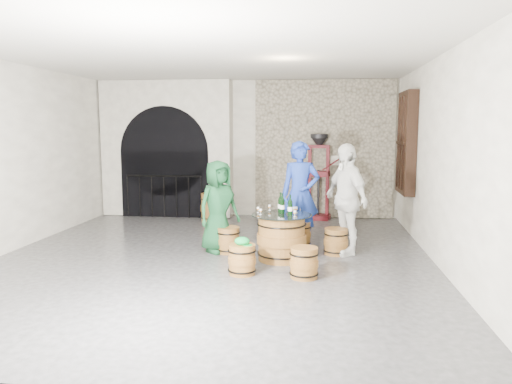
# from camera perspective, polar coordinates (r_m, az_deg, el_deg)

# --- Properties ---
(ground) EXTENTS (8.00, 8.00, 0.00)m
(ground) POSITION_cam_1_polar(r_m,az_deg,el_deg) (7.92, -5.15, -7.80)
(ground) COLOR #2D2D2F
(ground) RESTS_ON ground
(wall_back) EXTENTS (8.00, 0.00, 8.00)m
(wall_back) POSITION_cam_1_polar(r_m,az_deg,el_deg) (11.59, -0.98, 5.11)
(wall_back) COLOR silver
(wall_back) RESTS_ON ground
(wall_front) EXTENTS (8.00, 0.00, 8.00)m
(wall_front) POSITION_cam_1_polar(r_m,az_deg,el_deg) (3.87, -18.24, -0.13)
(wall_front) COLOR silver
(wall_front) RESTS_ON ground
(wall_left) EXTENTS (0.00, 8.00, 8.00)m
(wall_left) POSITION_cam_1_polar(r_m,az_deg,el_deg) (9.08, -27.43, 3.60)
(wall_left) COLOR silver
(wall_left) RESTS_ON ground
(wall_right) EXTENTS (0.00, 8.00, 8.00)m
(wall_right) POSITION_cam_1_polar(r_m,az_deg,el_deg) (7.70, 21.12, 3.38)
(wall_right) COLOR silver
(wall_right) RESTS_ON ground
(ceiling) EXTENTS (8.00, 8.00, 0.00)m
(ceiling) POSITION_cam_1_polar(r_m,az_deg,el_deg) (7.72, -5.44, 15.77)
(ceiling) COLOR beige
(ceiling) RESTS_ON wall_back
(stone_facing_panel) EXTENTS (3.20, 0.12, 3.18)m
(stone_facing_panel) POSITION_cam_1_polar(r_m,az_deg,el_deg) (11.41, 7.99, 5.00)
(stone_facing_panel) COLOR #9D937D
(stone_facing_panel) RESTS_ON ground
(arched_opening) EXTENTS (3.10, 0.60, 3.19)m
(arched_opening) POSITION_cam_1_polar(r_m,az_deg,el_deg) (11.76, -10.41, 4.94)
(arched_opening) COLOR silver
(arched_opening) RESTS_ON ground
(shuttered_window) EXTENTS (0.23, 1.10, 2.00)m
(shuttered_window) POSITION_cam_1_polar(r_m,az_deg,el_deg) (10.01, 17.24, 5.54)
(shuttered_window) COLOR black
(shuttered_window) RESTS_ON wall_right
(barrel_table) EXTENTS (0.95, 0.95, 0.74)m
(barrel_table) POSITION_cam_1_polar(r_m,az_deg,el_deg) (7.74, 3.02, -5.35)
(barrel_table) COLOR brown
(barrel_table) RESTS_ON ground
(barrel_stool_left) EXTENTS (0.42, 0.42, 0.44)m
(barrel_stool_left) POSITION_cam_1_polar(r_m,az_deg,el_deg) (8.22, -3.29, -5.66)
(barrel_stool_left) COLOR brown
(barrel_stool_left) RESTS_ON ground
(barrel_stool_far) EXTENTS (0.42, 0.42, 0.44)m
(barrel_stool_far) POSITION_cam_1_polar(r_m,az_deg,el_deg) (8.69, 5.14, -4.95)
(barrel_stool_far) COLOR brown
(barrel_stool_far) RESTS_ON ground
(barrel_stool_right) EXTENTS (0.42, 0.42, 0.44)m
(barrel_stool_right) POSITION_cam_1_polar(r_m,az_deg,el_deg) (8.20, 9.39, -5.78)
(barrel_stool_right) COLOR brown
(barrel_stool_right) RESTS_ON ground
(barrel_stool_near_right) EXTENTS (0.42, 0.42, 0.44)m
(barrel_stool_near_right) POSITION_cam_1_polar(r_m,az_deg,el_deg) (6.89, 5.67, -8.30)
(barrel_stool_near_right) COLOR brown
(barrel_stool_near_right) RESTS_ON ground
(barrel_stool_near_left) EXTENTS (0.42, 0.42, 0.44)m
(barrel_stool_near_left) POSITION_cam_1_polar(r_m,az_deg,el_deg) (7.02, -1.65, -7.95)
(barrel_stool_near_left) COLOR brown
(barrel_stool_near_left) RESTS_ON ground
(green_cap) EXTENTS (0.26, 0.22, 0.12)m
(green_cap) POSITION_cam_1_polar(r_m,az_deg,el_deg) (6.95, -1.63, -5.82)
(green_cap) COLOR #0B8030
(green_cap) RESTS_ON barrel_stool_near_left
(person_green) EXTENTS (0.88, 0.89, 1.56)m
(person_green) POSITION_cam_1_polar(r_m,az_deg,el_deg) (8.20, -4.44, -1.69)
(person_green) COLOR #103C1F
(person_green) RESTS_ON ground
(person_blue) EXTENTS (0.74, 0.54, 1.87)m
(person_blue) POSITION_cam_1_polar(r_m,az_deg,el_deg) (8.58, 5.24, -0.25)
(person_blue) COLOR navy
(person_blue) RESTS_ON ground
(person_white) EXTENTS (0.93, 1.16, 1.84)m
(person_white) POSITION_cam_1_polar(r_m,az_deg,el_deg) (8.15, 10.52, -0.83)
(person_white) COLOR silver
(person_white) RESTS_ON ground
(wine_bottle_left) EXTENTS (0.08, 0.08, 0.32)m
(wine_bottle_left) POSITION_cam_1_polar(r_m,az_deg,el_deg) (7.74, 3.10, -1.56)
(wine_bottle_left) COLOR black
(wine_bottle_left) RESTS_ON barrel_table
(wine_bottle_center) EXTENTS (0.08, 0.08, 0.32)m
(wine_bottle_center) POSITION_cam_1_polar(r_m,az_deg,el_deg) (7.57, 4.04, -1.78)
(wine_bottle_center) COLOR black
(wine_bottle_center) RESTS_ON barrel_table
(wine_bottle_right) EXTENTS (0.08, 0.08, 0.32)m
(wine_bottle_right) POSITION_cam_1_polar(r_m,az_deg,el_deg) (7.82, 2.88, -1.46)
(wine_bottle_right) COLOR black
(wine_bottle_right) RESTS_ON barrel_table
(tasting_glass_a) EXTENTS (0.05, 0.05, 0.10)m
(tasting_glass_a) POSITION_cam_1_polar(r_m,az_deg,el_deg) (7.60, 0.54, -2.34)
(tasting_glass_a) COLOR #A45F20
(tasting_glass_a) RESTS_ON barrel_table
(tasting_glass_b) EXTENTS (0.05, 0.05, 0.10)m
(tasting_glass_b) POSITION_cam_1_polar(r_m,az_deg,el_deg) (7.80, 4.55, -2.10)
(tasting_glass_b) COLOR #A45F20
(tasting_glass_b) RESTS_ON barrel_table
(tasting_glass_c) EXTENTS (0.05, 0.05, 0.10)m
(tasting_glass_c) POSITION_cam_1_polar(r_m,az_deg,el_deg) (8.00, 1.60, -1.84)
(tasting_glass_c) COLOR #A45F20
(tasting_glass_c) RESTS_ON barrel_table
(tasting_glass_d) EXTENTS (0.05, 0.05, 0.10)m
(tasting_glass_d) POSITION_cam_1_polar(r_m,az_deg,el_deg) (7.81, 4.75, -2.10)
(tasting_glass_d) COLOR #A45F20
(tasting_glass_d) RESTS_ON barrel_table
(tasting_glass_e) EXTENTS (0.05, 0.05, 0.10)m
(tasting_glass_e) POSITION_cam_1_polar(r_m,az_deg,el_deg) (7.47, 4.59, -2.54)
(tasting_glass_e) COLOR #A45F20
(tasting_glass_e) RESTS_ON barrel_table
(tasting_glass_f) EXTENTS (0.05, 0.05, 0.10)m
(tasting_glass_f) POSITION_cam_1_polar(r_m,az_deg,el_deg) (7.78, 0.26, -2.11)
(tasting_glass_f) COLOR #A45F20
(tasting_glass_f) RESTS_ON barrel_table
(side_barrel) EXTENTS (0.48, 0.48, 0.64)m
(side_barrel) POSITION_cam_1_polar(r_m,az_deg,el_deg) (10.90, -5.30, -1.84)
(side_barrel) COLOR brown
(side_barrel) RESTS_ON ground
(corking_press) EXTENTS (0.82, 0.52, 1.96)m
(corking_press) POSITION_cam_1_polar(r_m,az_deg,el_deg) (11.16, 7.39, 2.58)
(corking_press) COLOR #4D0C15
(corking_press) RESTS_ON ground
(control_box) EXTENTS (0.18, 0.10, 0.22)m
(control_box) POSITION_cam_1_polar(r_m,az_deg,el_deg) (11.35, 9.24, 3.70)
(control_box) COLOR silver
(control_box) RESTS_ON wall_back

